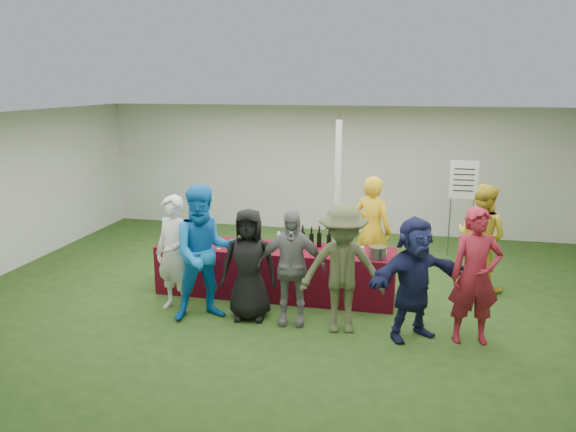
% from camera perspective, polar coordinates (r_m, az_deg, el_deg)
% --- Properties ---
extents(ground, '(60.00, 60.00, 0.00)m').
position_cam_1_polar(ground, '(8.65, 0.47, -8.11)').
color(ground, '#284719').
rests_on(ground, ground).
extents(tent, '(10.00, 10.00, 10.00)m').
position_cam_1_polar(tent, '(9.32, 5.05, 2.09)').
color(tent, white).
rests_on(tent, ground).
extents(serving_table, '(3.60, 0.80, 0.75)m').
position_cam_1_polar(serving_table, '(8.58, -1.31, -5.62)').
color(serving_table, maroon).
rests_on(serving_table, ground).
extents(wine_bottles, '(0.78, 0.14, 0.32)m').
position_cam_1_polar(wine_bottles, '(8.45, 2.92, -2.42)').
color(wine_bottles, black).
rests_on(wine_bottles, serving_table).
extents(wine_glasses, '(2.80, 0.12, 0.16)m').
position_cam_1_polar(wine_glasses, '(8.31, -4.63, -2.77)').
color(wine_glasses, silver).
rests_on(wine_glasses, serving_table).
extents(water_bottle, '(0.07, 0.07, 0.23)m').
position_cam_1_polar(water_bottle, '(8.50, -0.91, -2.42)').
color(water_bottle, silver).
rests_on(water_bottle, serving_table).
extents(bar_towel, '(0.25, 0.18, 0.03)m').
position_cam_1_polar(bar_towel, '(8.29, 9.13, -3.65)').
color(bar_towel, white).
rests_on(bar_towel, serving_table).
extents(dump_bucket, '(0.24, 0.24, 0.18)m').
position_cam_1_polar(dump_bucket, '(8.01, 9.09, -3.70)').
color(dump_bucket, slate).
rests_on(dump_bucket, serving_table).
extents(wine_list_sign, '(0.50, 0.03, 1.80)m').
position_cam_1_polar(wine_list_sign, '(10.70, 17.37, 2.82)').
color(wine_list_sign, slate).
rests_on(wine_list_sign, ground).
extents(staff_pourer, '(0.76, 0.65, 1.76)m').
position_cam_1_polar(staff_pourer, '(9.02, 8.54, -1.48)').
color(staff_pourer, yellow).
rests_on(staff_pourer, ground).
extents(staff_back, '(1.03, 0.98, 1.67)m').
position_cam_1_polar(staff_back, '(9.22, 19.03, -2.01)').
color(staff_back, yellow).
rests_on(staff_back, ground).
extents(customer_0, '(0.70, 0.57, 1.66)m').
position_cam_1_polar(customer_0, '(8.05, -11.50, -3.78)').
color(customer_0, white).
rests_on(customer_0, ground).
extents(customer_1, '(1.13, 1.05, 1.86)m').
position_cam_1_polar(customer_1, '(7.66, -8.45, -3.76)').
color(customer_1, blue).
rests_on(customer_1, ground).
extents(customer_2, '(0.82, 0.59, 1.54)m').
position_cam_1_polar(customer_2, '(7.64, -3.99, -4.94)').
color(customer_2, black).
rests_on(customer_2, ground).
extents(customer_3, '(0.96, 0.48, 1.57)m').
position_cam_1_polar(customer_3, '(7.47, 0.28, -5.23)').
color(customer_3, slate).
rests_on(customer_3, ground).
extents(customer_4, '(1.18, 0.81, 1.69)m').
position_cam_1_polar(customer_4, '(7.24, 5.57, -5.42)').
color(customer_4, '#494F2F').
rests_on(customer_4, ground).
extents(customer_5, '(1.45, 1.25, 1.58)m').
position_cam_1_polar(customer_5, '(7.22, 12.66, -6.22)').
color(customer_5, '#191E47').
rests_on(customer_5, ground).
extents(customer_6, '(0.69, 0.51, 1.72)m').
position_cam_1_polar(customer_6, '(7.28, 18.49, -5.83)').
color(customer_6, maroon).
rests_on(customer_6, ground).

